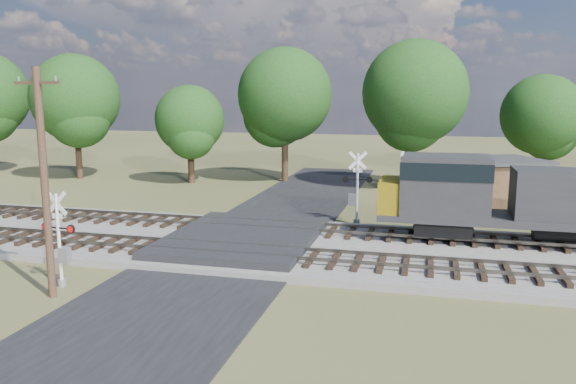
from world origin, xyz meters
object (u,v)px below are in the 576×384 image
(crossing_signal_far, at_px, (356,194))
(equipment_shed, at_px, (500,184))
(crossing_signal_near, at_px, (61,247))
(utility_pole, at_px, (44,179))

(crossing_signal_far, xyz_separation_m, equipment_shed, (8.49, 6.62, -0.08))
(crossing_signal_near, bearing_deg, crossing_signal_far, 59.39)
(utility_pole, bearing_deg, equipment_shed, 57.40)
(crossing_signal_near, distance_m, crossing_signal_far, 16.47)
(crossing_signal_near, relative_size, utility_pole, 0.45)
(utility_pole, distance_m, equipment_shed, 27.71)
(equipment_shed, bearing_deg, crossing_signal_near, -155.06)
(crossing_signal_far, distance_m, utility_pole, 17.39)
(crossing_signal_near, distance_m, utility_pole, 3.06)
(utility_pole, relative_size, equipment_shed, 1.30)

